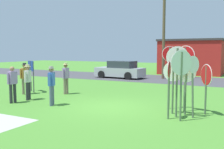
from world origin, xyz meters
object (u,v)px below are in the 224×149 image
at_px(parked_car_on_street, 120,70).
at_px(stop_sign_center_cluster, 173,78).
at_px(stop_sign_leaning_left, 177,69).
at_px(person_on_left, 66,76).
at_px(person_with_sunhat, 25,76).
at_px(info_panel_leftmost, 31,70).
at_px(stop_sign_tallest, 181,72).
at_px(stop_sign_nearest, 169,81).
at_px(person_in_blue, 12,82).
at_px(stop_sign_rear_right, 206,80).
at_px(utility_pole, 164,30).
at_px(person_near_signs, 52,83).
at_px(stop_sign_low_front, 169,68).
at_px(stop_sign_rear_left, 186,79).
at_px(stop_sign_leaning_right, 193,77).
at_px(person_in_teal, 28,80).
at_px(stop_sign_far_back, 185,66).
at_px(info_panel_middle, 33,71).

distance_m(parked_car_on_street, stop_sign_center_cluster, 13.26).
xyz_separation_m(stop_sign_center_cluster, stop_sign_leaning_left, (0.25, -0.42, 0.39)).
height_order(person_on_left, person_with_sunhat, same).
distance_m(person_with_sunhat, info_panel_leftmost, 1.06).
bearing_deg(stop_sign_tallest, stop_sign_nearest, 169.96).
bearing_deg(person_in_blue, stop_sign_tallest, 3.30).
bearing_deg(stop_sign_rear_right, stop_sign_tallest, -114.31).
height_order(utility_pole, person_near_signs, utility_pole).
xyz_separation_m(stop_sign_low_front, stop_sign_rear_right, (1.48, -0.30, -0.42)).
bearing_deg(parked_car_on_street, stop_sign_tallest, -55.97).
bearing_deg(utility_pole, person_near_signs, -95.09).
height_order(stop_sign_nearest, stop_sign_rear_left, stop_sign_nearest).
height_order(stop_sign_tallest, info_panel_leftmost, stop_sign_tallest).
distance_m(stop_sign_leaning_left, info_panel_leftmost, 9.39).
xyz_separation_m(utility_pole, stop_sign_leaning_right, (4.72, -12.34, -2.67)).
height_order(stop_sign_rear_left, info_panel_leftmost, stop_sign_rear_left).
bearing_deg(stop_sign_nearest, person_in_blue, -175.87).
bearing_deg(person_near_signs, person_in_teal, 165.82).
xyz_separation_m(person_in_blue, person_with_sunhat, (-1.37, 2.06, 0.06)).
xyz_separation_m(stop_sign_far_back, person_on_left, (-6.75, 1.19, -0.82)).
distance_m(person_on_left, info_panel_middle, 2.02).
relative_size(stop_sign_rear_left, info_panel_middle, 1.11).
bearing_deg(parked_car_on_street, info_panel_leftmost, -98.70).
height_order(stop_sign_low_front, info_panel_middle, stop_sign_low_front).
relative_size(stop_sign_nearest, info_panel_middle, 1.15).
xyz_separation_m(stop_sign_rear_right, person_in_teal, (-8.13, -0.94, -0.31)).
xyz_separation_m(stop_sign_rear_left, person_in_teal, (-7.45, -0.56, -0.37)).
bearing_deg(parked_car_on_street, utility_pole, 17.94).
xyz_separation_m(stop_sign_far_back, person_in_blue, (-7.39, -1.94, -0.85)).
bearing_deg(stop_sign_leaning_left, person_in_teal, -179.51).
relative_size(utility_pole, stop_sign_rear_right, 4.15).
relative_size(stop_sign_leaning_left, person_near_signs, 1.48).
height_order(stop_sign_low_front, person_on_left, stop_sign_low_front).
relative_size(stop_sign_leaning_right, stop_sign_leaning_left, 0.87).
distance_m(stop_sign_far_back, person_with_sunhat, 8.80).
height_order(parked_car_on_street, stop_sign_rear_right, stop_sign_rear_right).
relative_size(stop_sign_center_cluster, person_on_left, 1.16).
bearing_deg(stop_sign_tallest, stop_sign_rear_right, 65.69).
distance_m(stop_sign_leaning_left, person_in_teal, 7.28).
bearing_deg(person_in_teal, person_with_sunhat, 140.70).
height_order(stop_sign_center_cluster, stop_sign_low_front, stop_sign_low_front).
distance_m(utility_pole, info_panel_leftmost, 11.92).
xyz_separation_m(parked_car_on_street, stop_sign_center_cluster, (7.49, -10.92, 0.68)).
height_order(utility_pole, info_panel_leftmost, utility_pole).
bearing_deg(stop_sign_far_back, person_on_left, 170.02).
relative_size(utility_pole, stop_sign_leaning_left, 3.09).
relative_size(stop_sign_far_back, stop_sign_rear_right, 1.37).
distance_m(stop_sign_rear_left, person_near_signs, 5.67).
xyz_separation_m(parked_car_on_street, person_near_signs, (2.38, -11.88, 0.30)).
bearing_deg(person_with_sunhat, stop_sign_low_front, 0.42).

